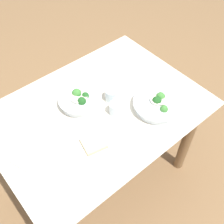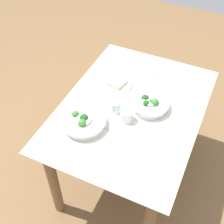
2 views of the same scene
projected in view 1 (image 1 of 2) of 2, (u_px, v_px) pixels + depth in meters
ground_plane at (102, 172)px, 2.15m from camera, size 6.00×6.00×0.00m
dining_table at (99, 124)px, 1.68m from camera, size 1.20×0.88×0.74m
broccoli_bowl_far at (157, 105)px, 1.57m from camera, size 0.27×0.27×0.09m
broccoli_bowl_near at (80, 100)px, 1.59m from camera, size 0.25×0.25×0.09m
bread_side_plate at (94, 145)px, 1.42m from camera, size 0.21×0.21×0.03m
water_glass_center at (112, 95)px, 1.61m from camera, size 0.08×0.08×0.08m
water_glass_side at (116, 109)px, 1.54m from camera, size 0.08×0.08×0.08m
fork_by_far_bowl at (168, 84)px, 1.72m from camera, size 0.10×0.04×0.00m
fork_by_near_bowl at (132, 95)px, 1.66m from camera, size 0.02×0.11×0.00m
table_knife_left at (60, 179)px, 1.30m from camera, size 0.18×0.05×0.00m
table_knife_right at (91, 71)px, 1.79m from camera, size 0.05×0.20×0.00m
napkin_folded_upper at (30, 149)px, 1.41m from camera, size 0.25×0.21×0.01m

